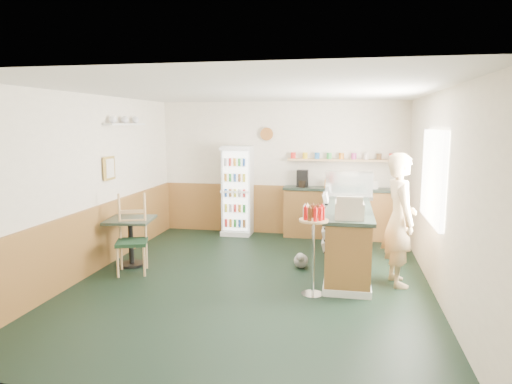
% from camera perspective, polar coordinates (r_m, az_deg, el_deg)
% --- Properties ---
extents(ground, '(6.00, 6.00, 0.00)m').
position_cam_1_polar(ground, '(6.74, -0.50, -11.07)').
color(ground, black).
rests_on(ground, ground).
extents(room_envelope, '(5.04, 6.02, 2.72)m').
position_cam_1_polar(room_envelope, '(7.15, -1.11, 2.62)').
color(room_envelope, '#F1E5CD').
rests_on(room_envelope, ground).
extents(service_counter, '(0.68, 3.01, 1.01)m').
position_cam_1_polar(service_counter, '(7.51, 11.38, -5.50)').
color(service_counter, '#996631').
rests_on(service_counter, ground).
extents(back_counter, '(2.24, 0.42, 1.69)m').
position_cam_1_polar(back_counter, '(9.18, 10.37, -2.33)').
color(back_counter, '#996631').
rests_on(back_counter, ground).
extents(drinks_fridge, '(0.60, 0.52, 1.81)m').
position_cam_1_polar(drinks_fridge, '(9.31, -2.34, 0.18)').
color(drinks_fridge, white).
rests_on(drinks_fridge, ground).
extents(display_case, '(0.79, 0.41, 0.45)m').
position_cam_1_polar(display_case, '(7.86, 11.54, 0.85)').
color(display_case, silver).
rests_on(display_case, service_counter).
extents(cash_register, '(0.39, 0.41, 0.22)m').
position_cam_1_polar(cash_register, '(6.21, 11.58, -2.23)').
color(cash_register, beige).
rests_on(cash_register, service_counter).
extents(shopkeeper, '(0.56, 0.70, 1.87)m').
position_cam_1_polar(shopkeeper, '(6.69, 17.53, -3.31)').
color(shopkeeper, tan).
rests_on(shopkeeper, ground).
extents(condiment_stand, '(0.39, 0.39, 1.20)m').
position_cam_1_polar(condiment_stand, '(6.02, 7.19, -5.29)').
color(condiment_stand, silver).
rests_on(condiment_stand, ground).
extents(newspaper_rack, '(0.09, 0.47, 0.93)m').
position_cam_1_polar(newspaper_rack, '(7.43, 8.68, -3.73)').
color(newspaper_rack, black).
rests_on(newspaper_rack, ground).
extents(cafe_table, '(0.79, 0.79, 0.77)m').
position_cam_1_polar(cafe_table, '(7.56, -15.40, -4.91)').
color(cafe_table, black).
rests_on(cafe_table, ground).
extents(cafe_chair, '(0.57, 0.58, 1.20)m').
position_cam_1_polar(cafe_chair, '(7.25, -14.97, -4.78)').
color(cafe_chair, black).
rests_on(cafe_chair, ground).
extents(dog_doorstop, '(0.23, 0.29, 0.27)m').
position_cam_1_polar(dog_doorstop, '(7.30, 5.63, -8.48)').
color(dog_doorstop, gray).
rests_on(dog_doorstop, ground).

